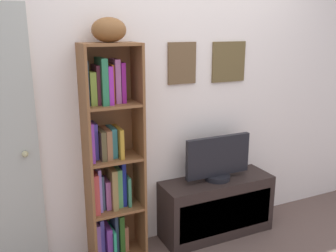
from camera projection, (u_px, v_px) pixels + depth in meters
The scene contains 5 objects.
back_wall at pixel (178, 91), 3.10m from camera, with size 4.80×0.08×2.55m.
bookshelf at pixel (109, 162), 2.84m from camera, with size 0.42×0.27×1.69m.
football at pixel (109, 30), 2.57m from camera, with size 0.24×0.17×0.17m, color brown.
tv_stand at pixel (216, 206), 3.30m from camera, with size 1.00×0.35×0.52m.
television at pixel (218, 159), 3.18m from camera, with size 0.60×0.22×0.39m.
Camera 1 is at (-1.37, -1.61, 1.80)m, focal length 39.84 mm.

